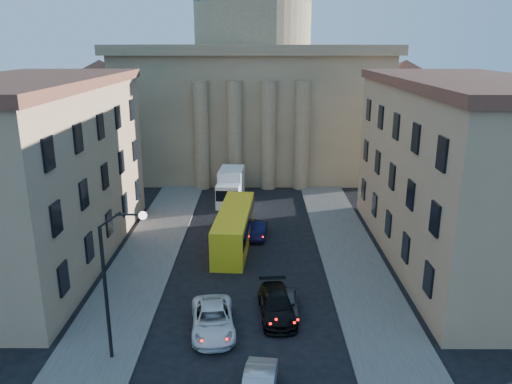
# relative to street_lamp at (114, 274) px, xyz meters

# --- Properties ---
(sidewalk_left) EXTENTS (5.00, 60.00, 0.15)m
(sidewalk_left) POSITION_rel_street_lamp_xyz_m (-1.53, 10.00, -5.21)
(sidewalk_left) COLOR #514E4A
(sidewalk_left) RESTS_ON ground
(sidewalk_right) EXTENTS (5.00, 60.00, 0.15)m
(sidewalk_right) POSITION_rel_street_lamp_xyz_m (15.47, 10.00, -5.21)
(sidewalk_right) COLOR #514E4A
(sidewalk_right) RESTS_ON ground
(church) EXTENTS (68.02, 28.76, 36.60)m
(church) POSITION_rel_street_lamp_xyz_m (6.97, 47.47, 6.59)
(church) COLOR #7B674C
(church) RESTS_ON ground
(building_left) EXTENTS (11.60, 26.60, 14.70)m
(building_left) POSITION_rel_street_lamp_xyz_m (-10.03, 14.00, 2.14)
(building_left) COLOR tan
(building_left) RESTS_ON ground
(building_right) EXTENTS (11.60, 26.60, 14.70)m
(building_right) POSITION_rel_street_lamp_xyz_m (23.97, 14.00, 2.14)
(building_right) COLOR tan
(building_right) RESTS_ON ground
(street_lamp) EXTENTS (2.62, 0.44, 8.83)m
(street_lamp) POSITION_rel_street_lamp_xyz_m (0.00, 0.00, 0.00)
(street_lamp) COLOR black
(street_lamp) RESTS_ON ground
(car_left_mid) EXTENTS (3.24, 5.87, 1.56)m
(car_left_mid) POSITION_rel_street_lamp_xyz_m (4.95, 2.90, -4.51)
(car_left_mid) COLOR white
(car_left_mid) RESTS_ON ground
(car_right_mid) EXTENTS (2.66, 5.60, 1.58)m
(car_right_mid) POSITION_rel_street_lamp_xyz_m (8.96, 4.69, -4.50)
(car_right_mid) COLOR black
(car_right_mid) RESTS_ON ground
(car_right_far) EXTENTS (1.83, 4.26, 1.43)m
(car_right_far) POSITION_rel_street_lamp_xyz_m (9.59, 5.03, -4.57)
(car_right_far) COLOR #46474A
(car_right_far) RESTS_ON ground
(car_right_distant) EXTENTS (1.82, 4.24, 1.36)m
(car_right_distant) POSITION_rel_street_lamp_xyz_m (7.77, 18.58, -4.61)
(car_right_distant) COLOR black
(car_right_distant) RESTS_ON ground
(city_bus) EXTENTS (3.40, 11.59, 3.22)m
(city_bus) POSITION_rel_street_lamp_xyz_m (5.66, 16.69, -3.55)
(city_bus) COLOR yellow
(city_bus) RESTS_ON ground
(box_truck) EXTENTS (2.97, 6.63, 3.56)m
(box_truck) POSITION_rel_street_lamp_xyz_m (4.66, 29.36, -3.60)
(box_truck) COLOR white
(box_truck) RESTS_ON ground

